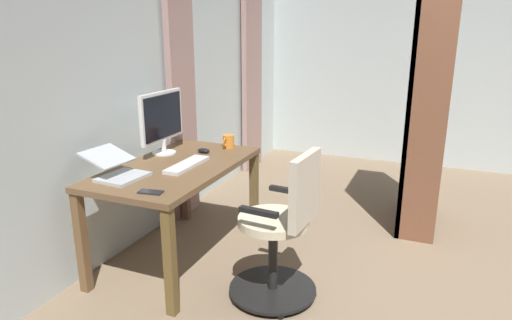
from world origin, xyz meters
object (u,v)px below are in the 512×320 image
at_px(office_chair, 282,232).
at_px(cell_phone_face_up, 151,192).
at_px(computer_keyboard, 187,165).
at_px(bookshelf, 422,114).
at_px(computer_monitor, 162,119).
at_px(laptop, 117,169).
at_px(computer_mouse, 204,151).
at_px(mug_coffee, 228,141).
at_px(desk, 177,177).

distance_m(office_chair, cell_phone_face_up, 0.83).
relative_size(computer_keyboard, bookshelf, 0.23).
height_order(computer_monitor, laptop, computer_monitor).
bearing_deg(office_chair, laptop, 104.46).
bearing_deg(office_chair, computer_keyboard, 80.23).
relative_size(cell_phone_face_up, bookshelf, 0.08).
relative_size(computer_mouse, mug_coffee, 0.72).
bearing_deg(bookshelf, office_chair, -23.55).
xyz_separation_m(computer_keyboard, cell_phone_face_up, (0.54, 0.08, -0.01)).
height_order(desk, laptop, laptop).
relative_size(desk, bookshelf, 0.70).
bearing_deg(computer_mouse, cell_phone_face_up, 9.04).
bearing_deg(laptop, cell_phone_face_up, 70.84).
bearing_deg(laptop, computer_monitor, -171.09).
xyz_separation_m(desk, computer_mouse, (-0.35, 0.02, 0.11)).
height_order(mug_coffee, bookshelf, bookshelf).
relative_size(computer_monitor, computer_keyboard, 1.18).
height_order(desk, mug_coffee, mug_coffee).
xyz_separation_m(computer_keyboard, bookshelf, (-1.35, 1.46, 0.24)).
xyz_separation_m(laptop, computer_mouse, (-0.74, 0.22, -0.04)).
relative_size(computer_keyboard, laptop, 1.16).
bearing_deg(computer_keyboard, computer_monitor, -123.42).
distance_m(laptop, computer_mouse, 0.77).
xyz_separation_m(office_chair, computer_keyboard, (-0.20, -0.78, 0.28)).
bearing_deg(desk, computer_monitor, -131.16).
relative_size(computer_keyboard, cell_phone_face_up, 3.01).
height_order(computer_keyboard, mug_coffee, mug_coffee).
relative_size(laptop, mug_coffee, 2.69).
bearing_deg(desk, computer_keyboard, 87.05).
relative_size(desk, computer_monitor, 2.61).
xyz_separation_m(computer_monitor, computer_mouse, (-0.13, 0.28, -0.25)).
distance_m(laptop, cell_phone_face_up, 0.40).
bearing_deg(computer_monitor, office_chair, 69.10).
bearing_deg(office_chair, computer_monitor, 73.93).
bearing_deg(mug_coffee, bookshelf, 118.49).
bearing_deg(computer_mouse, desk, -3.78).
bearing_deg(computer_monitor, computer_mouse, 115.51).
bearing_deg(desk, mug_coffee, 167.44).
distance_m(computer_mouse, bookshelf, 1.83).
bearing_deg(bookshelf, computer_keyboard, -47.24).
distance_m(computer_monitor, mug_coffee, 0.56).
distance_m(desk, mug_coffee, 0.60).
relative_size(laptop, bookshelf, 0.20).
bearing_deg(bookshelf, mug_coffee, -61.51).
relative_size(cell_phone_face_up, mug_coffee, 1.04).
distance_m(computer_monitor, bookshelf, 2.12).
xyz_separation_m(computer_keyboard, computer_mouse, (-0.36, -0.07, 0.01)).
distance_m(computer_monitor, laptop, 0.65).
distance_m(computer_mouse, mug_coffee, 0.25).
distance_m(desk, computer_keyboard, 0.14).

